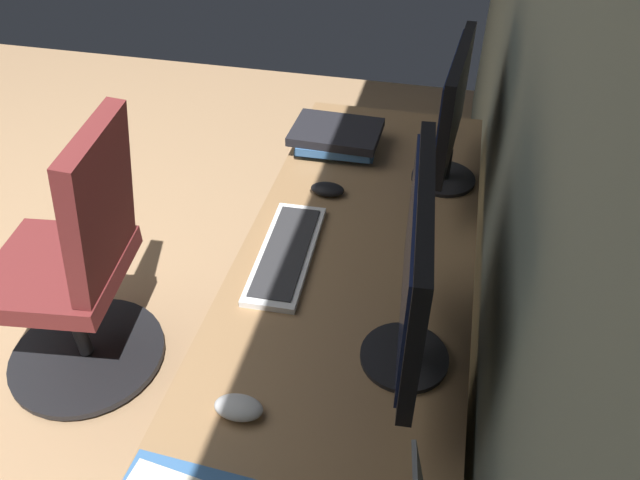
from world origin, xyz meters
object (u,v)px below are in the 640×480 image
at_px(monitor_primary, 414,272).
at_px(mouse_main, 328,189).
at_px(office_chair, 79,273).
at_px(monitor_secondary, 453,111).
at_px(book_stack_near, 337,137).
at_px(mouse_spare, 239,408).
at_px(keyboard_main, 286,253).

xyz_separation_m(monitor_primary, mouse_main, (-0.59, -0.30, -0.25)).
bearing_deg(office_chair, monitor_secondary, 109.81).
bearing_deg(monitor_primary, book_stack_near, -159.00).
bearing_deg(mouse_spare, book_stack_near, -179.05).
xyz_separation_m(keyboard_main, office_chair, (-0.06, -0.73, -0.28)).
bearing_deg(keyboard_main, monitor_primary, 51.25).
distance_m(keyboard_main, mouse_main, 0.31).
distance_m(mouse_spare, book_stack_near, 1.08).
bearing_deg(mouse_spare, mouse_main, 179.35).
bearing_deg(keyboard_main, book_stack_near, 178.18).
height_order(monitor_primary, mouse_main, monitor_primary).
bearing_deg(monitor_secondary, keyboard_main, -39.44).
distance_m(monitor_primary, mouse_main, 0.71).
relative_size(mouse_spare, office_chair, 0.11).
relative_size(monitor_primary, mouse_spare, 4.89).
bearing_deg(mouse_spare, monitor_secondary, 160.27).
xyz_separation_m(keyboard_main, mouse_main, (-0.31, 0.05, 0.01)).
relative_size(monitor_secondary, keyboard_main, 1.10).
distance_m(monitor_secondary, mouse_spare, 1.05).
bearing_deg(monitor_secondary, mouse_spare, -19.73).
bearing_deg(mouse_spare, office_chair, -126.32).
xyz_separation_m(monitor_primary, keyboard_main, (-0.28, -0.35, -0.25)).
relative_size(monitor_secondary, book_stack_near, 1.58).
relative_size(mouse_main, book_stack_near, 0.35).
height_order(keyboard_main, office_chair, office_chair).
bearing_deg(book_stack_near, keyboard_main, -1.82).
bearing_deg(monitor_primary, mouse_main, -152.69).
bearing_deg(monitor_secondary, office_chair, -70.19).
relative_size(mouse_spare, book_stack_near, 0.35).
height_order(mouse_spare, office_chair, office_chair).
bearing_deg(monitor_secondary, monitor_primary, -2.53).
xyz_separation_m(monitor_primary, mouse_spare, (0.22, -0.31, -0.25)).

